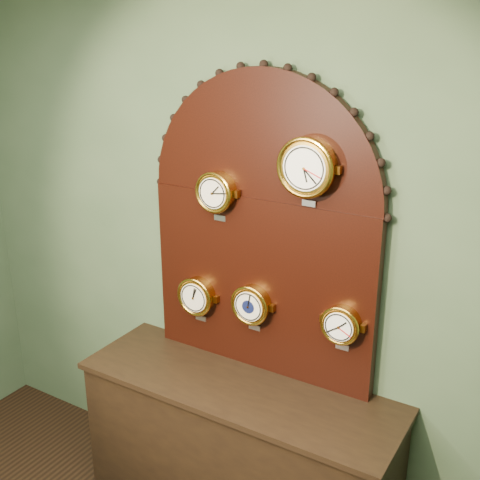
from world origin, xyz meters
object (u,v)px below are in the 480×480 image
Objects in this scene: roman_clock at (216,192)px; tide_clock at (341,324)px; barometer at (251,304)px; shop_counter at (238,456)px; arabic_clock at (307,167)px; hygrometer at (197,296)px; display_board at (262,219)px.

tide_clock is (0.67, 0.00, -0.53)m from roman_clock.
tide_clock reaches higher than barometer.
tide_clock reaches higher than shop_counter.
arabic_clock is 0.77m from barometer.
tide_clock is (0.80, 0.00, 0.05)m from hygrometer.
barometer reaches higher than hygrometer.
display_board reaches higher than hygrometer.
tide_clock is (0.46, -0.07, -0.41)m from display_board.
roman_clock is 0.58m from barometer.
roman_clock reaches higher than barometer.
roman_clock is (-0.22, -0.07, 0.12)m from display_board.
barometer is (-0.27, 0.00, -0.72)m from arabic_clock.
roman_clock is at bearing -163.04° from display_board.
roman_clock is 0.51m from arabic_clock.
barometer is at bearing -179.91° from tide_clock.
hygrometer is 0.80m from tide_clock.
shop_counter is 6.66× the size of tide_clock.
shop_counter is at bearing -90.00° from display_board.
shop_counter is 1.37m from roman_clock.
hygrometer is 1.01× the size of barometer.
tide_clock is (0.20, 0.00, -0.70)m from arabic_clock.
display_board is at bearing 90.00° from shop_counter.
roman_clock reaches higher than tide_clock.
display_board is 0.26m from roman_clock.
shop_counter is 6.16× the size of barometer.
roman_clock is (-0.22, 0.15, 1.34)m from shop_counter.
hygrometer is (-0.35, 0.15, 0.76)m from shop_counter.
display_board is 5.81× the size of hygrometer.
roman_clock is 0.99× the size of barometer.
hygrometer is (-0.13, -0.00, -0.58)m from roman_clock.
arabic_clock is 1.23× the size of barometer.
barometer is at bearing -102.65° from display_board.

